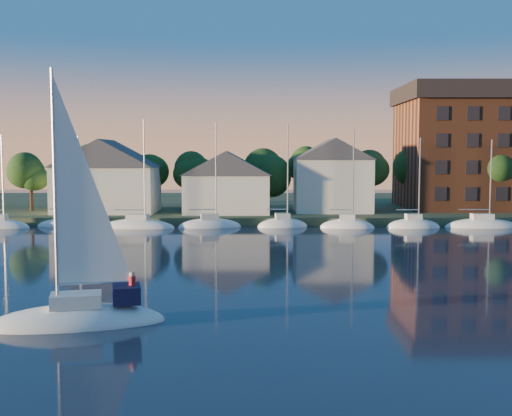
{
  "coord_description": "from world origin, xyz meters",
  "views": [
    {
      "loc": [
        -1.99,
        -26.96,
        8.76
      ],
      "look_at": [
        -2.12,
        22.0,
        4.61
      ],
      "focal_mm": 45.0,
      "sensor_mm": 36.0,
      "label": 1
    }
  ],
  "objects_px": {
    "clubhouse_centre": "(227,181)",
    "clubhouse_east": "(332,174)",
    "hero_sailboat": "(79,314)",
    "clubhouse_west": "(107,175)",
    "condo_block": "(510,146)"
  },
  "relations": [
    {
      "from": "clubhouse_west",
      "to": "condo_block",
      "type": "distance_m",
      "value": 56.56
    },
    {
      "from": "condo_block",
      "to": "hero_sailboat",
      "type": "relative_size",
      "value": 2.2
    },
    {
      "from": "clubhouse_centre",
      "to": "hero_sailboat",
      "type": "relative_size",
      "value": 0.82
    },
    {
      "from": "clubhouse_east",
      "to": "hero_sailboat",
      "type": "distance_m",
      "value": 57.3
    },
    {
      "from": "clubhouse_west",
      "to": "hero_sailboat",
      "type": "distance_m",
      "value": 54.11
    },
    {
      "from": "clubhouse_west",
      "to": "clubhouse_east",
      "type": "relative_size",
      "value": 1.3
    },
    {
      "from": "clubhouse_centre",
      "to": "clubhouse_east",
      "type": "bearing_deg",
      "value": 8.13
    },
    {
      "from": "clubhouse_east",
      "to": "hero_sailboat",
      "type": "relative_size",
      "value": 0.75
    },
    {
      "from": "hero_sailboat",
      "to": "condo_block",
      "type": "bearing_deg",
      "value": -140.47
    },
    {
      "from": "clubhouse_west",
      "to": "clubhouse_centre",
      "type": "bearing_deg",
      "value": -3.58
    },
    {
      "from": "clubhouse_east",
      "to": "condo_block",
      "type": "bearing_deg",
      "value": 12.89
    },
    {
      "from": "hero_sailboat",
      "to": "clubhouse_east",
      "type": "bearing_deg",
      "value": -122.97
    },
    {
      "from": "hero_sailboat",
      "to": "clubhouse_centre",
      "type": "bearing_deg",
      "value": -109.04
    },
    {
      "from": "clubhouse_centre",
      "to": "clubhouse_east",
      "type": "relative_size",
      "value": 1.1
    },
    {
      "from": "clubhouse_centre",
      "to": "condo_block",
      "type": "height_order",
      "value": "condo_block"
    }
  ]
}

